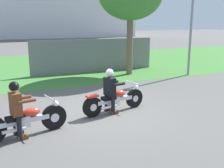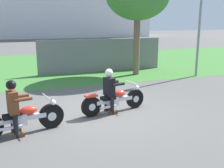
# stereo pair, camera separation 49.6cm
# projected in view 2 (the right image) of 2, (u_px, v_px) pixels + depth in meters

# --- Properties ---
(ground) EXTENTS (120.00, 120.00, 0.00)m
(ground) POSITION_uv_depth(u_px,v_px,m) (102.00, 111.00, 8.39)
(ground) COLOR #565451
(grass_verge) EXTENTS (60.00, 12.00, 0.01)m
(grass_verge) POSITION_uv_depth(u_px,v_px,m) (59.00, 65.00, 16.93)
(grass_verge) COLOR #3D7533
(grass_verge) RESTS_ON ground
(motorcycle_lead) EXTENTS (2.18, 0.77, 0.86)m
(motorcycle_lead) POSITION_uv_depth(u_px,v_px,m) (114.00, 100.00, 8.25)
(motorcycle_lead) COLOR black
(motorcycle_lead) RESTS_ON ground
(rider_lead) EXTENTS (0.61, 0.54, 1.39)m
(rider_lead) POSITION_uv_depth(u_px,v_px,m) (110.00, 87.00, 8.07)
(rider_lead) COLOR black
(rider_lead) RESTS_ON ground
(motorcycle_follow) EXTENTS (2.16, 0.76, 0.89)m
(motorcycle_follow) POSITION_uv_depth(u_px,v_px,m) (22.00, 119.00, 6.63)
(motorcycle_follow) COLOR black
(motorcycle_follow) RESTS_ON ground
(rider_follow) EXTENTS (0.61, 0.54, 1.41)m
(rider_follow) POSITION_uv_depth(u_px,v_px,m) (13.00, 104.00, 6.45)
(rider_follow) COLOR black
(rider_follow) RESTS_ON ground
(streetlight_pole) EXTENTS (0.96, 0.20, 5.47)m
(streetlight_pole) POSITION_uv_depth(u_px,v_px,m) (203.00, 7.00, 12.96)
(streetlight_pole) COLOR gray
(streetlight_pole) RESTS_ON ground
(fence_segment) EXTENTS (7.00, 0.06, 1.80)m
(fence_segment) POSITION_uv_depth(u_px,v_px,m) (102.00, 55.00, 14.74)
(fence_segment) COLOR slate
(fence_segment) RESTS_ON ground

